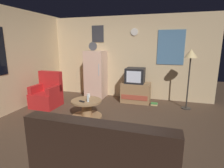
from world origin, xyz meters
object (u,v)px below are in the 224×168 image
object	(u,v)px
tv_stand	(136,92)
book_stack	(154,104)
couch	(105,161)
coffee_table	(87,109)
remote_control	(82,101)
wine_glass	(88,99)
crt_tv	(135,75)
fridge	(96,74)
armchair	(47,94)
standing_lamp	(191,58)
mug_ceramic_white	(89,95)

from	to	relation	value
tv_stand	book_stack	xyz separation A→B (m)	(0.56, -0.14, -0.26)
tv_stand	couch	size ratio (longest dim) A/B	0.49
coffee_table	remote_control	world-z (taller)	remote_control
wine_glass	crt_tv	bearing A→B (deg)	63.41
coffee_table	wine_glass	distance (m)	0.31
fridge	coffee_table	world-z (taller)	fridge
coffee_table	armchair	bearing A→B (deg)	163.84
standing_lamp	armchair	world-z (taller)	standing_lamp
crt_tv	wine_glass	xyz separation A→B (m)	(-0.80, -1.59, -0.31)
crt_tv	book_stack	bearing A→B (deg)	-13.45
wine_glass	mug_ceramic_white	xyz separation A→B (m)	(-0.13, 0.33, -0.03)
crt_tv	coffee_table	distance (m)	1.84
mug_ceramic_white	remote_control	world-z (taller)	mug_ceramic_white
crt_tv	standing_lamp	xyz separation A→B (m)	(1.44, -0.17, 0.55)
mug_ceramic_white	armchair	world-z (taller)	armchair
fridge	book_stack	size ratio (longest dim) A/B	8.71
fridge	coffee_table	distance (m)	1.78
fridge	wine_glass	world-z (taller)	fridge
book_stack	crt_tv	bearing A→B (deg)	166.55
coffee_table	armchair	xyz separation A→B (m)	(-1.39, 0.40, 0.13)
mug_ceramic_white	book_stack	xyz separation A→B (m)	(1.53, 1.12, -0.44)
fridge	armchair	world-z (taller)	fridge
armchair	couch	size ratio (longest dim) A/B	0.56
couch	crt_tv	bearing A→B (deg)	93.78
wine_glass	remote_control	size ratio (longest dim) A/B	1.00
coffee_table	armchair	world-z (taller)	armchair
armchair	book_stack	xyz separation A→B (m)	(2.87, 0.95, -0.31)
armchair	couch	bearing A→B (deg)	-42.02
remote_control	fridge	bearing A→B (deg)	123.32
book_stack	wine_glass	bearing A→B (deg)	-133.87
book_stack	standing_lamp	bearing A→B (deg)	-2.17
standing_lamp	couch	distance (m)	3.56
standing_lamp	remote_control	bearing A→B (deg)	-148.32
tv_stand	wine_glass	distance (m)	1.81
armchair	book_stack	world-z (taller)	armchair
armchair	wine_glass	bearing A→B (deg)	-18.55
crt_tv	coffee_table	world-z (taller)	crt_tv
crt_tv	armchair	bearing A→B (deg)	-154.25
fridge	crt_tv	bearing A→B (deg)	-6.17
fridge	couch	distance (m)	3.83
tv_stand	armchair	world-z (taller)	armchair
crt_tv	remote_control	world-z (taller)	crt_tv
coffee_table	crt_tv	bearing A→B (deg)	59.60
standing_lamp	remote_control	world-z (taller)	standing_lamp
armchair	coffee_table	bearing A→B (deg)	-16.16
book_stack	remote_control	bearing A→B (deg)	-135.57
tv_stand	coffee_table	bearing A→B (deg)	-121.34
crt_tv	armchair	xyz separation A→B (m)	(-2.27, -1.10, -0.47)
fridge	tv_stand	xyz separation A→B (m)	(1.34, -0.14, -0.46)
wine_glass	standing_lamp	bearing A→B (deg)	32.32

